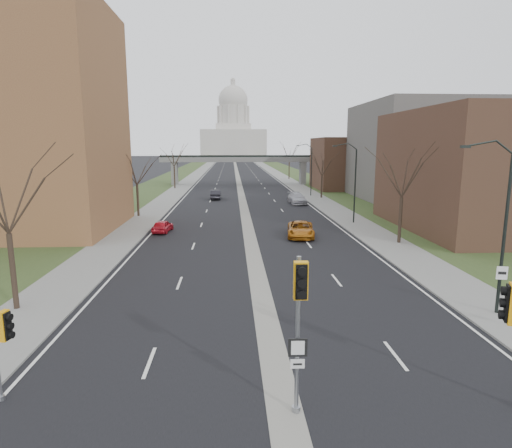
{
  "coord_description": "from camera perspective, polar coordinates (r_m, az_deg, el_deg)",
  "views": [
    {
      "loc": [
        -1.65,
        -13.95,
        8.53
      ],
      "look_at": [
        -0.34,
        9.2,
        4.26
      ],
      "focal_mm": 30.0,
      "sensor_mm": 36.0,
      "label": 1
    }
  ],
  "objects": [
    {
      "name": "ground",
      "position": [
        16.43,
        3.2,
        -20.86
      ],
      "size": [
        700.0,
        700.0,
        0.0
      ],
      "primitive_type": "plane",
      "color": "black",
      "rests_on": "ground"
    },
    {
      "name": "road_surface",
      "position": [
        164.18,
        -2.69,
        7.45
      ],
      "size": [
        20.0,
        600.0,
        0.01
      ],
      "primitive_type": "cube",
      "color": "black",
      "rests_on": "ground"
    },
    {
      "name": "median_strip",
      "position": [
        164.18,
        -2.69,
        7.45
      ],
      "size": [
        1.2,
        600.0,
        0.02
      ],
      "primitive_type": "cube",
      "color": "gray",
      "rests_on": "ground"
    },
    {
      "name": "sidewalk_right",
      "position": [
        164.73,
        1.52,
        7.49
      ],
      "size": [
        4.0,
        600.0,
        0.12
      ],
      "primitive_type": "cube",
      "color": "gray",
      "rests_on": "ground"
    },
    {
      "name": "sidewalk_left",
      "position": [
        164.49,
        -6.91,
        7.41
      ],
      "size": [
        4.0,
        600.0,
        0.12
      ],
      "primitive_type": "cube",
      "color": "gray",
      "rests_on": "ground"
    },
    {
      "name": "grass_verge_right",
      "position": [
        165.34,
        3.61,
        7.48
      ],
      "size": [
        8.0,
        600.0,
        0.1
      ],
      "primitive_type": "cube",
      "color": "#283B1B",
      "rests_on": "ground"
    },
    {
      "name": "grass_verge_left",
      "position": [
        164.98,
        -9.01,
        7.37
      ],
      "size": [
        8.0,
        600.0,
        0.1
      ],
      "primitive_type": "cube",
      "color": "#283B1B",
      "rests_on": "ground"
    },
    {
      "name": "commercial_block_near",
      "position": [
        49.23,
        28.34,
        6.25
      ],
      "size": [
        16.0,
        20.0,
        12.0
      ],
      "primitive_type": "cube",
      "color": "brown",
      "rests_on": "ground"
    },
    {
      "name": "commercial_block_mid",
      "position": [
        72.31,
        21.23,
        8.93
      ],
      "size": [
        18.0,
        22.0,
        15.0
      ],
      "primitive_type": "cube",
      "color": "#615E59",
      "rests_on": "ground"
    },
    {
      "name": "commercial_block_far",
      "position": [
        87.29,
        12.6,
        7.87
      ],
      "size": [
        14.0,
        14.0,
        10.0
      ],
      "primitive_type": "cube",
      "color": "brown",
      "rests_on": "ground"
    },
    {
      "name": "pedestrian_bridge",
      "position": [
        94.03,
        -2.26,
        8.18
      ],
      "size": [
        34.0,
        3.0,
        6.45
      ],
      "color": "slate",
      "rests_on": "ground"
    },
    {
      "name": "capitol",
      "position": [
        334.1,
        -3.03,
        12.15
      ],
      "size": [
        48.0,
        42.0,
        55.75
      ],
      "color": "#B8B2A9",
      "rests_on": "ground"
    },
    {
      "name": "streetlight_near",
      "position": [
        23.67,
        29.18,
        5.3
      ],
      "size": [
        2.61,
        0.2,
        8.7
      ],
      "color": "black",
      "rests_on": "sidewalk_right"
    },
    {
      "name": "streetlight_mid",
      "position": [
        47.68,
        12.26,
        8.31
      ],
      "size": [
        2.61,
        0.2,
        8.7
      ],
      "color": "black",
      "rests_on": "sidewalk_right"
    },
    {
      "name": "streetlight_far",
      "position": [
        73.06,
        6.8,
        9.13
      ],
      "size": [
        2.61,
        0.2,
        8.7
      ],
      "color": "black",
      "rests_on": "sidewalk_right"
    },
    {
      "name": "tree_left_a",
      "position": [
        24.78,
        -30.61,
        4.6
      ],
      "size": [
        7.2,
        7.2,
        9.4
      ],
      "color": "#382B21",
      "rests_on": "sidewalk_left"
    },
    {
      "name": "tree_left_b",
      "position": [
        53.22,
        -15.7,
        7.57
      ],
      "size": [
        6.75,
        6.75,
        8.81
      ],
      "color": "#382B21",
      "rests_on": "sidewalk_left"
    },
    {
      "name": "tree_left_c",
      "position": [
        86.7,
        -10.91,
        9.27
      ],
      "size": [
        7.65,
        7.65,
        9.99
      ],
      "color": "#382B21",
      "rests_on": "sidewalk_left"
    },
    {
      "name": "tree_right_a",
      "position": [
        38.86,
        19.05,
        7.08
      ],
      "size": [
        7.2,
        7.2,
        9.4
      ],
      "color": "#382B21",
      "rests_on": "sidewalk_right"
    },
    {
      "name": "tree_right_b",
      "position": [
        70.54,
        8.83,
        8.11
      ],
      "size": [
        6.3,
        6.3,
        8.22
      ],
      "color": "#382B21",
      "rests_on": "sidewalk_right"
    },
    {
      "name": "tree_right_c",
      "position": [
        109.94,
        4.47,
        9.63
      ],
      "size": [
        7.65,
        7.65,
        9.99
      ],
      "color": "#382B21",
      "rests_on": "sidewalk_right"
    },
    {
      "name": "signal_pole_median",
      "position": [
        13.27,
        5.79,
        -11.26
      ],
      "size": [
        0.6,
        0.85,
        5.22
      ],
      "rotation": [
        0.0,
        0.0,
        -0.03
      ],
      "color": "gray",
      "rests_on": "ground"
    },
    {
      "name": "speed_limit_sign",
      "position": [
        24.92,
        29.84,
        -6.62
      ],
      "size": [
        0.53,
        0.14,
        2.47
      ],
      "rotation": [
        0.0,
        0.0,
        -0.2
      ],
      "color": "black",
      "rests_on": "sidewalk_right"
    },
    {
      "name": "car_left_near",
      "position": [
        43.58,
        -12.35,
        -0.27
      ],
      "size": [
        1.92,
        3.79,
        1.24
      ],
      "primitive_type": "imported",
      "rotation": [
        0.0,
        0.0,
        3.01
      ],
      "color": "red",
      "rests_on": "ground"
    },
    {
      "name": "car_left_far",
      "position": [
        69.18,
        -5.37,
        3.93
      ],
      "size": [
        1.61,
        4.54,
        1.49
      ],
      "primitive_type": "imported",
      "rotation": [
        0.0,
        0.0,
        3.14
      ],
      "color": "black",
      "rests_on": "ground"
    },
    {
      "name": "car_right_near",
      "position": [
        40.55,
        5.97,
        -0.71
      ],
      "size": [
        3.06,
        5.51,
        1.46
      ],
      "primitive_type": "imported",
      "rotation": [
        0.0,
        0.0,
        -0.13
      ],
      "color": "#AA5F12",
      "rests_on": "ground"
    },
    {
      "name": "car_right_mid",
      "position": [
        63.69,
        5.49,
        3.41
      ],
      "size": [
        2.54,
        5.56,
        1.58
      ],
      "primitive_type": "imported",
      "rotation": [
        0.0,
        0.0,
        0.06
      ],
      "color": "#A1A1A8",
      "rests_on": "ground"
    }
  ]
}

